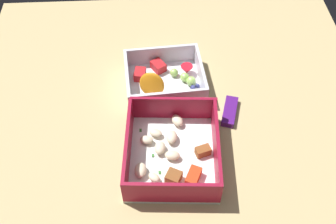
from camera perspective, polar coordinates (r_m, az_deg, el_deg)
table_surface at (r=78.39cm, az=0.78°, el=-2.05°), size 80.00×80.00×2.00cm
pasta_container at (r=71.57cm, az=0.54°, el=-5.59°), size 19.19×17.09×5.98cm
fruit_bowl at (r=82.79cm, az=-0.50°, el=4.59°), size 14.38×16.38×5.96cm
candy_bar at (r=79.53cm, az=8.63°, el=0.07°), size 7.39×4.28×1.20cm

